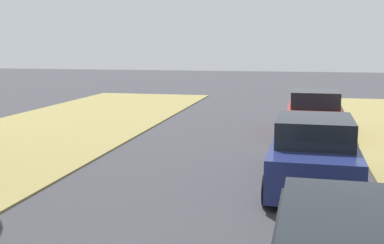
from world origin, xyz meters
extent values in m
cube|color=black|center=(2.42, 5.25, 1.29)|extent=(1.65, 2.06, 0.56)
cube|color=navy|center=(2.15, 11.49, 0.59)|extent=(1.92, 4.44, 0.85)
cube|color=black|center=(2.15, 11.27, 1.29)|extent=(1.65, 2.06, 0.56)
cylinder|color=black|center=(1.32, 13.16, 0.30)|extent=(0.21, 0.60, 0.60)
cylinder|color=black|center=(3.06, 13.12, 0.30)|extent=(0.21, 0.60, 0.60)
cylinder|color=black|center=(1.25, 9.86, 0.30)|extent=(0.21, 0.60, 0.60)
cylinder|color=black|center=(2.98, 9.82, 0.30)|extent=(0.21, 0.60, 0.60)
cube|color=red|center=(2.39, 17.95, 0.59)|extent=(1.92, 4.44, 0.85)
cube|color=black|center=(2.39, 17.73, 1.29)|extent=(1.65, 2.06, 0.56)
cylinder|color=black|center=(1.56, 19.62, 0.30)|extent=(0.21, 0.60, 0.60)
cylinder|color=black|center=(3.30, 19.58, 0.30)|extent=(0.21, 0.60, 0.60)
cylinder|color=black|center=(1.48, 16.32, 0.30)|extent=(0.21, 0.60, 0.60)
cylinder|color=black|center=(3.22, 16.28, 0.30)|extent=(0.21, 0.60, 0.60)
camera|label=1|loc=(1.73, 0.66, 3.11)|focal=44.87mm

